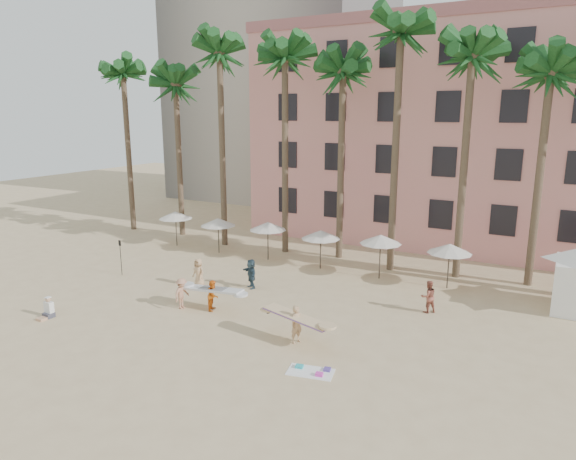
# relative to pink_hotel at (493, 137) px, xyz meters

# --- Properties ---
(ground) EXTENTS (120.00, 120.00, 0.00)m
(ground) POSITION_rel_pink_hotel_xyz_m (-7.00, -26.00, -8.00)
(ground) COLOR #D1B789
(ground) RESTS_ON ground
(pink_hotel) EXTENTS (35.00, 14.00, 16.00)m
(pink_hotel) POSITION_rel_pink_hotel_xyz_m (0.00, 0.00, 0.00)
(pink_hotel) COLOR #E29489
(pink_hotel) RESTS_ON ground
(palm_row) EXTENTS (44.40, 5.40, 16.30)m
(palm_row) POSITION_rel_pink_hotel_xyz_m (-6.49, -11.00, 4.97)
(palm_row) COLOR brown
(palm_row) RESTS_ON ground
(umbrella_row) EXTENTS (22.50, 2.70, 2.73)m
(umbrella_row) POSITION_rel_pink_hotel_xyz_m (-10.00, -13.50, -5.67)
(umbrella_row) COLOR #332B23
(umbrella_row) RESTS_ON ground
(beach_towel) EXTENTS (1.97, 1.36, 0.14)m
(beach_towel) POSITION_rel_pink_hotel_xyz_m (-2.45, -25.89, -7.97)
(beach_towel) COLOR white
(beach_towel) RESTS_ON ground
(carrier_yellow) EXTENTS (3.25, 1.20, 1.70)m
(carrier_yellow) POSITION_rel_pink_hotel_xyz_m (-4.21, -23.85, -7.03)
(carrier_yellow) COLOR tan
(carrier_yellow) RESTS_ON ground
(carrier_white) EXTENTS (3.30, 0.92, 1.57)m
(carrier_white) POSITION_rel_pink_hotel_xyz_m (-9.72, -22.56, -7.13)
(carrier_white) COLOR orange
(carrier_white) RESTS_ON ground
(beachgoers) EXTENTS (13.52, 6.65, 1.71)m
(beachgoers) POSITION_rel_pink_hotel_xyz_m (-8.64, -19.91, -7.16)
(beachgoers) COLOR #2C414D
(beachgoers) RESTS_ON ground
(paddle) EXTENTS (0.18, 0.04, 2.23)m
(paddle) POSITION_rel_pink_hotel_xyz_m (-18.16, -20.71, -6.59)
(paddle) COLOR black
(paddle) RESTS_ON ground
(seated_man) EXTENTS (0.46, 0.80, 1.04)m
(seated_man) POSITION_rel_pink_hotel_xyz_m (-16.21, -27.33, -7.64)
(seated_man) COLOR #3F3F4C
(seated_man) RESTS_ON ground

